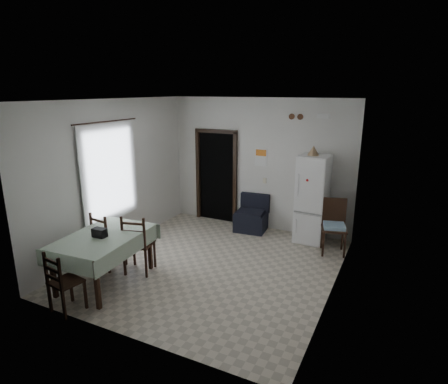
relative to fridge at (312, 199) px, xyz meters
name	(u,v)px	position (x,y,z in m)	size (l,w,h in m)	color
ground	(212,265)	(-1.30, -1.93, -0.90)	(4.50, 4.50, 0.00)	#BEB19B
ceiling	(210,100)	(-1.30, -1.93, 2.00)	(4.20, 4.50, 0.02)	white
wall_back	(259,165)	(-1.30, 0.32, 0.55)	(4.20, 0.02, 2.90)	silver
wall_front	(121,231)	(-1.30, -4.18, 0.55)	(4.20, 0.02, 2.90)	silver
wall_left	(116,175)	(-3.40, -1.93, 0.55)	(0.02, 4.50, 2.90)	silver
wall_right	(338,204)	(0.80, -1.93, 0.55)	(0.02, 4.50, 2.90)	silver
doorway	(221,175)	(-2.35, 0.52, 0.16)	(1.06, 0.52, 2.22)	black
window_recess	(106,172)	(-3.45, -2.13, 0.65)	(0.10, 1.20, 1.60)	silver
curtain	(110,173)	(-3.34, -2.13, 0.65)	(0.02, 1.45, 1.85)	silver
curtain_rod	(106,122)	(-3.33, -2.13, 1.60)	(0.02, 0.02, 1.60)	black
calendar	(261,157)	(-1.25, 0.31, 0.72)	(0.28, 0.02, 0.40)	white
calendar_image	(261,153)	(-1.25, 0.30, 0.82)	(0.24, 0.01, 0.14)	orange
light_switch	(265,181)	(-1.15, 0.31, 0.20)	(0.08, 0.02, 0.12)	beige
vent_left	(292,117)	(-0.60, 0.30, 1.62)	(0.12, 0.12, 0.03)	#523321
vent_right	(300,117)	(-0.42, 0.30, 1.62)	(0.12, 0.12, 0.03)	#523321
emergency_light	(323,116)	(0.05, 0.28, 1.65)	(0.25, 0.07, 0.09)	white
fridge	(312,199)	(0.00, 0.00, 0.00)	(0.59, 0.59, 1.80)	white
tan_cone	(313,151)	(-0.04, -0.01, 1.00)	(0.23, 0.23, 0.19)	tan
navy_seat	(251,213)	(-1.33, 0.00, -0.50)	(0.66, 0.64, 0.80)	black
corner_chair	(334,227)	(0.54, -0.42, -0.38)	(0.45, 0.45, 1.05)	black
dining_table	(105,259)	(-2.57, -3.21, -0.49)	(1.03, 1.57, 0.82)	#9FB399
black_bag	(100,233)	(-2.57, -3.28, -0.01)	(0.22, 0.13, 0.14)	black
dining_chair_far_left	(109,239)	(-2.91, -2.75, -0.39)	(0.44, 0.44, 1.02)	black
dining_chair_far_right	(139,243)	(-2.31, -2.67, -0.37)	(0.45, 0.45, 1.06)	black
dining_chair_near_head	(66,281)	(-2.48, -4.08, -0.44)	(0.40, 0.40, 0.92)	black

